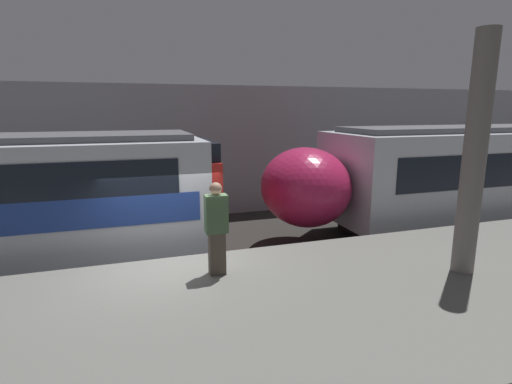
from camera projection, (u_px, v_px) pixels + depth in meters
ground_plane at (171, 304)px, 8.00m from camera, size 120.00×120.00×0.00m
platform at (189, 350)px, 5.65m from camera, size 40.00×4.84×1.00m
station_rear_barrier at (146, 154)px, 13.64m from camera, size 50.00×0.15×4.66m
support_pillar_near at (474, 156)px, 6.74m from camera, size 0.38×0.38×4.13m
person_walking at (216, 227)px, 6.86m from camera, size 0.38×0.24×1.64m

